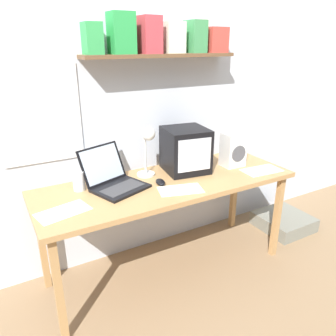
# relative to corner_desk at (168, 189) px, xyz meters

# --- Properties ---
(ground_plane) EXTENTS (12.00, 12.00, 0.00)m
(ground_plane) POSITION_rel_corner_desk_xyz_m (0.00, 0.00, -0.68)
(ground_plane) COLOR #917352
(back_wall) EXTENTS (5.60, 0.24, 2.60)m
(back_wall) POSITION_rel_corner_desk_xyz_m (0.00, 0.41, 0.63)
(back_wall) COLOR silver
(back_wall) RESTS_ON ground_plane
(corner_desk) EXTENTS (1.83, 0.65, 0.74)m
(corner_desk) POSITION_rel_corner_desk_xyz_m (0.00, 0.00, 0.00)
(corner_desk) COLOR tan
(corner_desk) RESTS_ON ground_plane
(crt_monitor) EXTENTS (0.35, 0.36, 0.33)m
(crt_monitor) POSITION_rel_corner_desk_xyz_m (0.22, 0.12, 0.23)
(crt_monitor) COLOR black
(crt_monitor) RESTS_ON corner_desk
(laptop) EXTENTS (0.43, 0.45, 0.26)m
(laptop) POSITION_rel_corner_desk_xyz_m (-0.37, 0.11, 0.13)
(laptop) COLOR black
(laptop) RESTS_ON corner_desk
(desk_lamp) EXTENTS (0.13, 0.17, 0.38)m
(desk_lamp) POSITION_rel_corner_desk_xyz_m (-0.08, 0.14, 0.31)
(desk_lamp) COLOR silver
(desk_lamp) RESTS_ON corner_desk
(juice_glass) EXTENTS (0.08, 0.08, 0.13)m
(juice_glass) POSITION_rel_corner_desk_xyz_m (-0.58, 0.16, 0.12)
(juice_glass) COLOR white
(juice_glass) RESTS_ON corner_desk
(space_heater) EXTENTS (0.17, 0.14, 0.26)m
(space_heater) POSITION_rel_corner_desk_xyz_m (0.60, 0.02, 0.19)
(space_heater) COLOR silver
(space_heater) RESTS_ON corner_desk
(computer_mouse) EXTENTS (0.08, 0.11, 0.03)m
(computer_mouse) POSITION_rel_corner_desk_xyz_m (-0.07, -0.02, 0.08)
(computer_mouse) COLOR black
(computer_mouse) RESTS_ON corner_desk
(loose_paper_near_monitor) EXTENTS (0.32, 0.22, 0.00)m
(loose_paper_near_monitor) POSITION_rel_corner_desk_xyz_m (-0.75, -0.09, 0.06)
(loose_paper_near_monitor) COLOR white
(loose_paper_near_monitor) RESTS_ON corner_desk
(printed_handout) EXTENTS (0.31, 0.19, 0.00)m
(printed_handout) POSITION_rel_corner_desk_xyz_m (0.72, -0.17, 0.06)
(printed_handout) COLOR silver
(printed_handout) RESTS_ON corner_desk
(open_notebook) EXTENTS (0.32, 0.23, 0.00)m
(open_notebook) POSITION_rel_corner_desk_xyz_m (0.00, -0.17, 0.06)
(open_notebook) COLOR white
(open_notebook) RESTS_ON corner_desk
(floor_cushion) EXTENTS (0.45, 0.45, 0.13)m
(floor_cushion) POSITION_rel_corner_desk_xyz_m (1.26, -0.01, -0.62)
(floor_cushion) COLOR gray
(floor_cushion) RESTS_ON ground_plane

